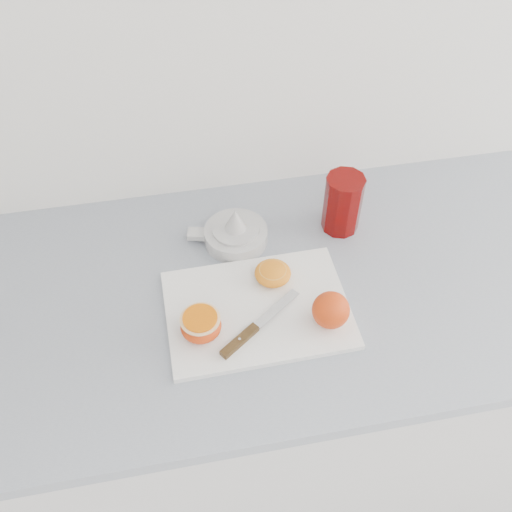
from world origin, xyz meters
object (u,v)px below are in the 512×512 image
Objects in this scene: cutting_board at (258,309)px; citrus_juicer at (235,233)px; red_tumbler at (342,205)px; counter at (273,392)px; half_orange at (201,325)px.

citrus_juicer is (-0.01, 0.19, 0.02)m from cutting_board.
citrus_juicer is 0.23m from red_tumbler.
red_tumbler is (0.21, 0.19, 0.05)m from cutting_board.
red_tumbler is (0.23, 0.00, 0.04)m from citrus_juicer.
red_tumbler reaches higher than citrus_juicer.
counter is 18.75× the size of red_tumbler.
counter is 0.46m from cutting_board.
counter is 33.59× the size of half_orange.
red_tumbler is at bearing 41.43° from cutting_board.
cutting_board reaches higher than counter.
citrus_juicer is at bearing 66.30° from half_orange.
red_tumbler is at bearing 34.81° from half_orange.
half_orange is 0.56× the size of red_tumbler.
half_orange is (-0.16, -0.10, 0.48)m from counter.
half_orange is 0.40m from red_tumbler.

